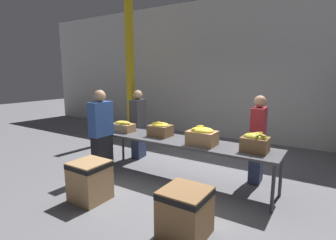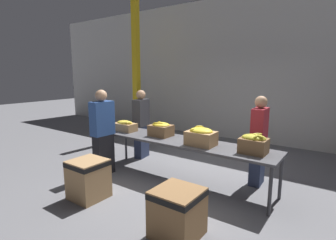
# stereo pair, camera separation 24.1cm
# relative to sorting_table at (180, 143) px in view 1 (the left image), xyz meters

# --- Properties ---
(ground_plane) EXTENTS (30.00, 30.00, 0.00)m
(ground_plane) POSITION_rel_sorting_table_xyz_m (0.00, 0.00, -0.70)
(ground_plane) COLOR slate
(wall_back) EXTENTS (16.00, 0.08, 4.00)m
(wall_back) POSITION_rel_sorting_table_xyz_m (0.00, 3.50, 1.30)
(wall_back) COLOR silver
(wall_back) RESTS_ON ground_plane
(sorting_table) EXTENTS (3.38, 0.71, 0.74)m
(sorting_table) POSITION_rel_sorting_table_xyz_m (0.00, 0.00, 0.00)
(sorting_table) COLOR #4C4C51
(sorting_table) RESTS_ON ground_plane
(banana_box_0) EXTENTS (0.46, 0.28, 0.22)m
(banana_box_0) POSITION_rel_sorting_table_xyz_m (-1.31, -0.03, 0.15)
(banana_box_0) COLOR tan
(banana_box_0) RESTS_ON sorting_table
(banana_box_1) EXTENTS (0.40, 0.32, 0.28)m
(banana_box_1) POSITION_rel_sorting_table_xyz_m (-0.47, 0.06, 0.18)
(banana_box_1) COLOR olive
(banana_box_1) RESTS_ON sorting_table
(banana_box_2) EXTENTS (0.46, 0.33, 0.31)m
(banana_box_2) POSITION_rel_sorting_table_xyz_m (0.45, -0.07, 0.19)
(banana_box_2) COLOR tan
(banana_box_2) RESTS_ON sorting_table
(banana_box_3) EXTENTS (0.39, 0.32, 0.30)m
(banana_box_3) POSITION_rel_sorting_table_xyz_m (1.28, -0.00, 0.19)
(banana_box_3) COLOR olive
(banana_box_3) RESTS_ON sorting_table
(volunteer_0) EXTENTS (0.27, 0.44, 1.54)m
(volunteer_0) POSITION_rel_sorting_table_xyz_m (-1.44, 0.61, 0.06)
(volunteer_0) COLOR #2D3856
(volunteer_0) RESTS_ON ground_plane
(volunteer_1) EXTENTS (0.23, 0.44, 1.61)m
(volunteer_1) POSITION_rel_sorting_table_xyz_m (-1.35, -0.57, 0.10)
(volunteer_1) COLOR black
(volunteer_1) RESTS_ON ground_plane
(volunteer_2) EXTENTS (0.23, 0.42, 1.54)m
(volunteer_2) POSITION_rel_sorting_table_xyz_m (1.16, 0.66, 0.06)
(volunteer_2) COLOR #2D3856
(volunteer_2) RESTS_ON ground_plane
(donation_bin_0) EXTENTS (0.51, 0.51, 0.60)m
(donation_bin_0) POSITION_rel_sorting_table_xyz_m (-0.78, -1.37, -0.37)
(donation_bin_0) COLOR tan
(donation_bin_0) RESTS_ON ground_plane
(donation_bin_1) EXTENTS (0.53, 0.53, 0.58)m
(donation_bin_1) POSITION_rel_sorting_table_xyz_m (0.86, -1.37, -0.39)
(donation_bin_1) COLOR olive
(donation_bin_1) RESTS_ON ground_plane
(support_pillar) EXTENTS (0.17, 0.17, 4.00)m
(support_pillar) POSITION_rel_sorting_table_xyz_m (-2.88, 2.06, 1.30)
(support_pillar) COLOR gold
(support_pillar) RESTS_ON ground_plane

